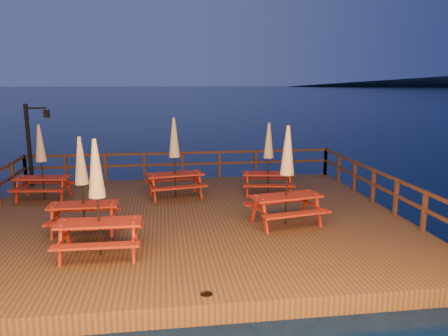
% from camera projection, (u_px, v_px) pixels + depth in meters
% --- Properties ---
extents(ground, '(500.00, 500.00, 0.00)m').
position_uv_depth(ground, '(191.00, 230.00, 12.55)').
color(ground, black).
rests_on(ground, ground).
extents(deck, '(12.00, 10.00, 0.40)m').
position_uv_depth(deck, '(191.00, 224.00, 12.51)').
color(deck, '#442F16').
rests_on(deck, ground).
extents(deck_piles, '(11.44, 9.44, 1.40)m').
position_uv_depth(deck_piles, '(191.00, 240.00, 12.61)').
color(deck_piles, '#382411').
rests_on(deck_piles, ground).
extents(railing, '(11.80, 9.75, 1.10)m').
position_uv_depth(railing, '(187.00, 177.00, 14.04)').
color(railing, '#382411').
rests_on(railing, deck).
extents(lamp_post, '(0.85, 0.18, 3.00)m').
position_uv_depth(lamp_post, '(33.00, 137.00, 15.79)').
color(lamp_post, black).
rests_on(lamp_post, deck).
extents(picnic_table_0, '(2.14, 1.88, 2.69)m').
position_uv_depth(picnic_table_0, '(287.00, 174.00, 11.59)').
color(picnic_table_0, maroon).
rests_on(picnic_table_0, deck).
extents(picnic_table_1, '(1.86, 1.54, 2.63)m').
position_uv_depth(picnic_table_1, '(97.00, 196.00, 9.50)').
color(picnic_table_1, maroon).
rests_on(picnic_table_1, deck).
extents(picnic_table_2, '(1.91, 1.66, 2.45)m').
position_uv_depth(picnic_table_2, '(268.00, 157.00, 14.74)').
color(picnic_table_2, maroon).
rests_on(picnic_table_2, deck).
extents(picnic_table_3, '(1.74, 1.43, 2.47)m').
position_uv_depth(picnic_table_3, '(82.00, 183.00, 11.03)').
color(picnic_table_3, maroon).
rests_on(picnic_table_3, deck).
extents(picnic_table_4, '(1.86, 1.59, 2.45)m').
position_uv_depth(picnic_table_4, '(41.00, 161.00, 14.10)').
color(picnic_table_4, maroon).
rests_on(picnic_table_4, deck).
extents(picnic_table_5, '(2.09, 1.83, 2.64)m').
position_uv_depth(picnic_table_5, '(175.00, 156.00, 14.36)').
color(picnic_table_5, maroon).
rests_on(picnic_table_5, deck).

